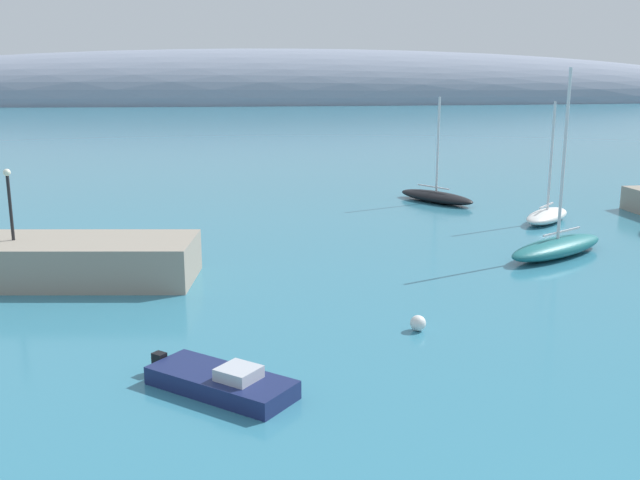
{
  "coord_description": "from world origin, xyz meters",
  "views": [
    {
      "loc": [
        -8.23,
        -10.66,
        10.24
      ],
      "look_at": [
        -3.06,
        26.96,
        1.46
      ],
      "focal_mm": 40.18,
      "sensor_mm": 36.0,
      "label": 1
    }
  ],
  "objects_px": {
    "sailboat_white_near_shore": "(547,215)",
    "motorboat_navy_foreground": "(222,381)",
    "harbor_lamp_post": "(9,196)",
    "mooring_buoy_white": "(418,323)",
    "sailboat_black_outer_mooring": "(436,196)",
    "sailboat_teal_mid_mooring": "(557,246)"
  },
  "relations": [
    {
      "from": "sailboat_white_near_shore",
      "to": "motorboat_navy_foreground",
      "type": "height_order",
      "value": "sailboat_white_near_shore"
    },
    {
      "from": "sailboat_white_near_shore",
      "to": "harbor_lamp_post",
      "type": "bearing_deg",
      "value": 151.55
    },
    {
      "from": "mooring_buoy_white",
      "to": "harbor_lamp_post",
      "type": "height_order",
      "value": "harbor_lamp_post"
    },
    {
      "from": "motorboat_navy_foreground",
      "to": "harbor_lamp_post",
      "type": "relative_size",
      "value": 1.44
    },
    {
      "from": "sailboat_black_outer_mooring",
      "to": "harbor_lamp_post",
      "type": "distance_m",
      "value": 34.27
    },
    {
      "from": "sailboat_teal_mid_mooring",
      "to": "mooring_buoy_white",
      "type": "height_order",
      "value": "sailboat_teal_mid_mooring"
    },
    {
      "from": "mooring_buoy_white",
      "to": "harbor_lamp_post",
      "type": "xyz_separation_m",
      "value": [
        -18.25,
        9.79,
        4.09
      ]
    },
    {
      "from": "sailboat_teal_mid_mooring",
      "to": "sailboat_black_outer_mooring",
      "type": "relative_size",
      "value": 1.25
    },
    {
      "from": "sailboat_black_outer_mooring",
      "to": "motorboat_navy_foreground",
      "type": "xyz_separation_m",
      "value": [
        -17.61,
        -34.08,
        -0.16
      ]
    },
    {
      "from": "mooring_buoy_white",
      "to": "harbor_lamp_post",
      "type": "bearing_deg",
      "value": 151.79
    },
    {
      "from": "sailboat_white_near_shore",
      "to": "sailboat_black_outer_mooring",
      "type": "xyz_separation_m",
      "value": [
        -5.42,
        9.02,
        -0.02
      ]
    },
    {
      "from": "sailboat_white_near_shore",
      "to": "harbor_lamp_post",
      "type": "xyz_separation_m",
      "value": [
        -33.3,
        -10.54,
        3.89
      ]
    },
    {
      "from": "sailboat_teal_mid_mooring",
      "to": "harbor_lamp_post",
      "type": "distance_m",
      "value": 29.81
    },
    {
      "from": "harbor_lamp_post",
      "to": "sailboat_black_outer_mooring",
      "type": "bearing_deg",
      "value": 35.06
    },
    {
      "from": "motorboat_navy_foreground",
      "to": "sailboat_black_outer_mooring",
      "type": "bearing_deg",
      "value": 103.13
    },
    {
      "from": "sailboat_white_near_shore",
      "to": "harbor_lamp_post",
      "type": "distance_m",
      "value": 35.14
    },
    {
      "from": "sailboat_white_near_shore",
      "to": "mooring_buoy_white",
      "type": "bearing_deg",
      "value": -172.51
    },
    {
      "from": "sailboat_black_outer_mooring",
      "to": "motorboat_navy_foreground",
      "type": "relative_size",
      "value": 1.65
    },
    {
      "from": "sailboat_white_near_shore",
      "to": "sailboat_black_outer_mooring",
      "type": "bearing_deg",
      "value": 75.0
    },
    {
      "from": "sailboat_black_outer_mooring",
      "to": "mooring_buoy_white",
      "type": "bearing_deg",
      "value": -49.3
    },
    {
      "from": "mooring_buoy_white",
      "to": "motorboat_navy_foreground",
      "type": "bearing_deg",
      "value": -149.39
    },
    {
      "from": "sailboat_white_near_shore",
      "to": "sailboat_teal_mid_mooring",
      "type": "height_order",
      "value": "sailboat_teal_mid_mooring"
    }
  ]
}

